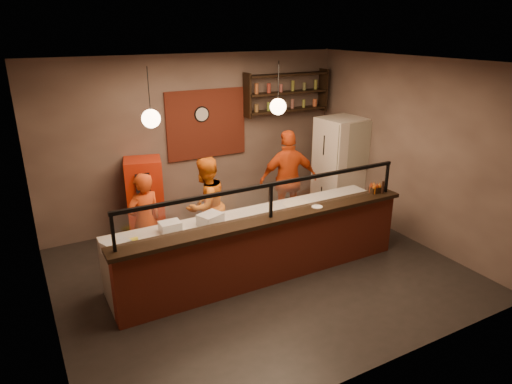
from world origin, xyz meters
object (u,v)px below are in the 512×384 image
cook_mid (206,206)px  red_cooler (145,199)px  condiment_caddy (375,190)px  wall_clock (201,114)px  fridge (339,167)px  cook_right (288,180)px  pepper_mill (383,187)px  pizza_dough (297,204)px  cook_left (145,222)px

cook_mid → red_cooler: cook_mid is taller
red_cooler → condiment_caddy: red_cooler is taller
wall_clock → fridge: wall_clock is taller
red_cooler → condiment_caddy: 4.02m
cook_right → pepper_mill: 1.82m
cook_right → fridge: (1.28, 0.10, 0.05)m
cook_mid → fridge: bearing=162.3°
pizza_dough → pepper_mill: pepper_mill is taller
pizza_dough → pepper_mill: bearing=-25.2°
wall_clock → pepper_mill: (2.02, -2.79, -0.93)m
condiment_caddy → cook_mid: bearing=151.9°
cook_left → fridge: fridge is taller
cook_mid → pizza_dough: (1.28, -0.82, 0.07)m
red_cooler → condiment_caddy: size_ratio=8.54×
pizza_dough → condiment_caddy: (1.20, -0.51, 0.20)m
cook_right → cook_mid: bearing=20.8°
cook_mid → pepper_mill: 2.94m
cook_mid → pepper_mill: bearing=127.6°
fridge → cook_left: bearing=179.8°
fridge → red_cooler: (-3.77, 0.77, -0.25)m
cook_right → fridge: fridge is taller
cook_right → fridge: size_ratio=0.95×
wall_clock → cook_mid: bearing=-111.4°
fridge → pepper_mill: bearing=-110.9°
cook_left → pepper_mill: (3.62, -1.36, 0.37)m
red_cooler → pepper_mill: (3.29, -2.48, 0.43)m
cook_left → cook_mid: size_ratio=0.95×
wall_clock → red_cooler: size_ratio=0.20×
fridge → condiment_caddy: 1.72m
cook_right → pizza_dough: cook_right is taller
fridge → wall_clock: bearing=151.4°
fridge → pepper_mill: (-0.48, -1.72, 0.18)m
red_cooler → cook_mid: bearing=-41.5°
wall_clock → cook_left: (-1.60, -1.44, -1.31)m
cook_left → pizza_dough: cook_left is taller
cook_mid → condiment_caddy: size_ratio=9.65×
cook_right → red_cooler: (-2.49, 0.86, -0.21)m
fridge → pizza_dough: size_ratio=4.24×
wall_clock → cook_left: 2.52m
cook_left → pizza_dough: 2.46m
cook_right → pizza_dough: (-0.48, -1.02, -0.04)m
fridge → pizza_dough: 2.09m
cook_right → wall_clock: bearing=-29.7°
wall_clock → pepper_mill: wall_clock is taller
cook_left → cook_right: size_ratio=0.84×
cook_left → cook_right: (2.82, 0.27, 0.15)m
cook_left → red_cooler: cook_left is taller
pepper_mill → condiment_caddy: bearing=130.1°
wall_clock → cook_mid: wall_clock is taller
condiment_caddy → red_cooler: bearing=143.3°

